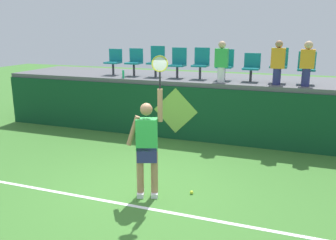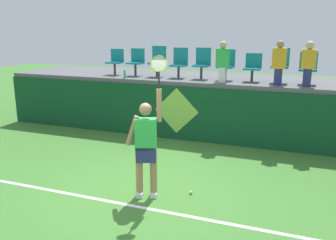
{
  "view_description": "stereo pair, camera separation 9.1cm",
  "coord_description": "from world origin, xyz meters",
  "px_view_note": "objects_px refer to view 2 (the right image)",
  "views": [
    {
      "loc": [
        2.68,
        -5.81,
        3.02
      ],
      "look_at": [
        0.1,
        1.21,
        1.12
      ],
      "focal_mm": 38.68,
      "sensor_mm": 36.0,
      "label": 1
    },
    {
      "loc": [
        2.77,
        -5.78,
        3.02
      ],
      "look_at": [
        0.1,
        1.21,
        1.12
      ],
      "focal_mm": 38.68,
      "sensor_mm": 36.0,
      "label": 2
    }
  ],
  "objects_px": {
    "stadium_chair_0": "(116,60)",
    "spectator_0": "(279,62)",
    "tennis_player": "(146,145)",
    "stadium_chair_1": "(136,61)",
    "spectator_2": "(223,61)",
    "stadium_chair_5": "(226,64)",
    "tennis_ball": "(191,192)",
    "stadium_chair_4": "(202,62)",
    "stadium_chair_7": "(280,63)",
    "spectator_1": "(308,63)",
    "stadium_chair_2": "(158,60)",
    "stadium_chair_6": "(253,66)",
    "stadium_chair_8": "(308,67)",
    "stadium_chair_3": "(180,62)",
    "water_bottle": "(125,74)"
  },
  "relations": [
    {
      "from": "tennis_ball",
      "to": "stadium_chair_8",
      "type": "bearing_deg",
      "value": 65.49
    },
    {
      "from": "tennis_player",
      "to": "stadium_chair_3",
      "type": "bearing_deg",
      "value": 101.67
    },
    {
      "from": "stadium_chair_0",
      "to": "spectator_0",
      "type": "height_order",
      "value": "spectator_0"
    },
    {
      "from": "stadium_chair_6",
      "to": "water_bottle",
      "type": "bearing_deg",
      "value": -168.64
    },
    {
      "from": "stadium_chair_8",
      "to": "stadium_chair_0",
      "type": "bearing_deg",
      "value": -179.95
    },
    {
      "from": "stadium_chair_1",
      "to": "spectator_2",
      "type": "xyz_separation_m",
      "value": [
        2.77,
        -0.47,
        0.11
      ]
    },
    {
      "from": "tennis_player",
      "to": "stadium_chair_7",
      "type": "bearing_deg",
      "value": 66.71
    },
    {
      "from": "tennis_ball",
      "to": "stadium_chair_4",
      "type": "xyz_separation_m",
      "value": [
        -0.97,
        4.08,
        2.05
      ]
    },
    {
      "from": "stadium_chair_4",
      "to": "stadium_chair_7",
      "type": "bearing_deg",
      "value": -0.05
    },
    {
      "from": "stadium_chair_3",
      "to": "stadium_chair_5",
      "type": "height_order",
      "value": "stadium_chair_3"
    },
    {
      "from": "water_bottle",
      "to": "stadium_chair_2",
      "type": "xyz_separation_m",
      "value": [
        0.75,
        0.72,
        0.38
      ]
    },
    {
      "from": "stadium_chair_8",
      "to": "spectator_2",
      "type": "height_order",
      "value": "spectator_2"
    },
    {
      "from": "stadium_chair_6",
      "to": "stadium_chair_8",
      "type": "xyz_separation_m",
      "value": [
        1.4,
        0.0,
        0.04
      ]
    },
    {
      "from": "stadium_chair_7",
      "to": "spectator_1",
      "type": "height_order",
      "value": "spectator_1"
    },
    {
      "from": "tennis_player",
      "to": "stadium_chair_2",
      "type": "xyz_separation_m",
      "value": [
        -1.6,
        4.42,
        1.11
      ]
    },
    {
      "from": "stadium_chair_6",
      "to": "stadium_chair_7",
      "type": "distance_m",
      "value": 0.71
    },
    {
      "from": "stadium_chair_2",
      "to": "stadium_chair_6",
      "type": "bearing_deg",
      "value": -0.18
    },
    {
      "from": "stadium_chair_0",
      "to": "spectator_2",
      "type": "xyz_separation_m",
      "value": [
        3.48,
        -0.47,
        0.12
      ]
    },
    {
      "from": "stadium_chair_4",
      "to": "tennis_ball",
      "type": "bearing_deg",
      "value": -76.63
    },
    {
      "from": "stadium_chair_4",
      "to": "spectator_0",
      "type": "relative_size",
      "value": 0.78
    },
    {
      "from": "water_bottle",
      "to": "stadium_chair_0",
      "type": "height_order",
      "value": "stadium_chair_0"
    },
    {
      "from": "stadium_chair_0",
      "to": "stadium_chair_3",
      "type": "height_order",
      "value": "stadium_chair_3"
    },
    {
      "from": "spectator_0",
      "to": "tennis_ball",
      "type": "bearing_deg",
      "value": -107.77
    },
    {
      "from": "tennis_player",
      "to": "stadium_chair_4",
      "type": "relative_size",
      "value": 2.94
    },
    {
      "from": "tennis_player",
      "to": "tennis_ball",
      "type": "relative_size",
      "value": 39.04
    },
    {
      "from": "stadium_chair_6",
      "to": "spectator_1",
      "type": "bearing_deg",
      "value": -17.54
    },
    {
      "from": "stadium_chair_5",
      "to": "stadium_chair_7",
      "type": "relative_size",
      "value": 0.93
    },
    {
      "from": "tennis_player",
      "to": "stadium_chair_0",
      "type": "height_order",
      "value": "tennis_player"
    },
    {
      "from": "stadium_chair_7",
      "to": "spectator_1",
      "type": "distance_m",
      "value": 0.83
    },
    {
      "from": "tennis_player",
      "to": "stadium_chair_3",
      "type": "xyz_separation_m",
      "value": [
        -0.91,
        4.42,
        1.08
      ]
    },
    {
      "from": "stadium_chair_4",
      "to": "stadium_chair_6",
      "type": "relative_size",
      "value": 1.16
    },
    {
      "from": "stadium_chair_8",
      "to": "stadium_chair_4",
      "type": "bearing_deg",
      "value": 179.9
    },
    {
      "from": "stadium_chair_4",
      "to": "stadium_chair_0",
      "type": "bearing_deg",
      "value": -179.81
    },
    {
      "from": "spectator_1",
      "to": "stadium_chair_8",
      "type": "bearing_deg",
      "value": 90.0
    },
    {
      "from": "tennis_ball",
      "to": "stadium_chair_7",
      "type": "relative_size",
      "value": 0.07
    },
    {
      "from": "stadium_chair_1",
      "to": "stadium_chair_8",
      "type": "distance_m",
      "value": 4.9
    },
    {
      "from": "tennis_player",
      "to": "stadium_chair_1",
      "type": "xyz_separation_m",
      "value": [
        -2.31,
        4.42,
        1.07
      ]
    },
    {
      "from": "tennis_ball",
      "to": "stadium_chair_6",
      "type": "relative_size",
      "value": 0.09
    },
    {
      "from": "tennis_player",
      "to": "stadium_chair_1",
      "type": "bearing_deg",
      "value": 117.56
    },
    {
      "from": "stadium_chair_8",
      "to": "tennis_ball",
      "type": "bearing_deg",
      "value": -114.51
    },
    {
      "from": "spectator_1",
      "to": "spectator_2",
      "type": "height_order",
      "value": "spectator_1"
    },
    {
      "from": "tennis_ball",
      "to": "stadium_chair_1",
      "type": "relative_size",
      "value": 0.08
    },
    {
      "from": "stadium_chair_7",
      "to": "spectator_1",
      "type": "relative_size",
      "value": 0.82
    },
    {
      "from": "stadium_chair_5",
      "to": "spectator_0",
      "type": "bearing_deg",
      "value": -17.28
    },
    {
      "from": "stadium_chair_2",
      "to": "stadium_chair_0",
      "type": "bearing_deg",
      "value": -179.64
    },
    {
      "from": "stadium_chair_2",
      "to": "spectator_0",
      "type": "distance_m",
      "value": 3.53
    },
    {
      "from": "stadium_chair_1",
      "to": "stadium_chair_6",
      "type": "height_order",
      "value": "stadium_chair_1"
    },
    {
      "from": "spectator_0",
      "to": "stadium_chair_5",
      "type": "bearing_deg",
      "value": 162.72
    },
    {
      "from": "stadium_chair_2",
      "to": "spectator_1",
      "type": "xyz_separation_m",
      "value": [
        4.19,
        -0.45,
        0.09
      ]
    },
    {
      "from": "spectator_0",
      "to": "spectator_1",
      "type": "height_order",
      "value": "spectator_0"
    }
  ]
}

